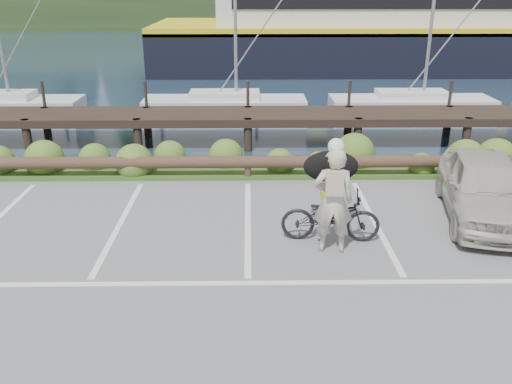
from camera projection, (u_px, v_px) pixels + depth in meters
ground at (248, 271)px, 9.21m from camera, size 72.00×72.00×0.00m
harbor_backdrop at (251, 14)px, 82.30m from camera, size 170.00×160.00×30.00m
vegetation_strip at (248, 168)px, 14.13m from camera, size 34.00×1.60×0.10m
log_rail at (248, 179)px, 13.50m from camera, size 32.00×0.30×0.60m
bicycle at (330, 216)px, 10.15m from camera, size 1.90×0.81×0.97m
cyclist at (333, 201)px, 9.58m from camera, size 0.75×0.53×1.96m
dog at (331, 166)px, 10.42m from camera, size 0.61×1.11×0.62m
parked_car at (485, 187)px, 11.10m from camera, size 2.34×4.15×1.33m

